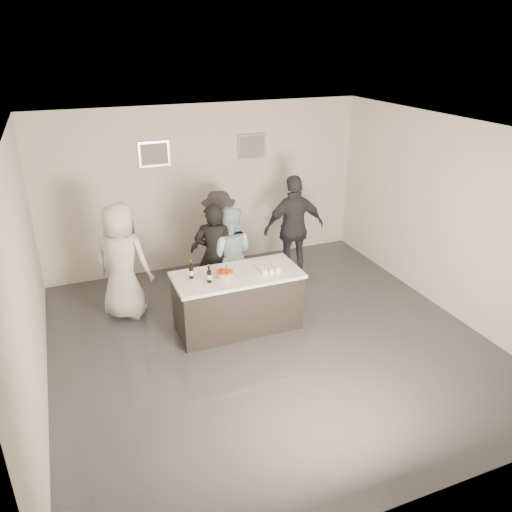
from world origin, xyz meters
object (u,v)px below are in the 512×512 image
at_px(person_guest_back, 219,235).
at_px(person_guest_left, 122,261).
at_px(person_guest_right, 294,228).
at_px(beer_bottle_a, 191,270).
at_px(beer_bottle_b, 209,274).
at_px(bar_counter, 238,301).
at_px(cake, 225,275).
at_px(person_main_blue, 230,255).
at_px(person_main_black, 215,255).

bearing_deg(person_guest_back, person_guest_left, 29.17).
height_order(person_guest_right, person_guest_back, person_guest_right).
relative_size(beer_bottle_a, person_guest_back, 0.16).
bearing_deg(beer_bottle_b, person_guest_left, 132.91).
xyz_separation_m(bar_counter, cake, (-0.20, -0.04, 0.49)).
xyz_separation_m(person_main_blue, person_guest_left, (-1.67, 0.16, 0.10)).
distance_m(bar_counter, person_guest_back, 1.82).
height_order(person_main_black, person_guest_right, person_guest_right).
relative_size(cake, person_guest_right, 0.13).
distance_m(beer_bottle_a, person_guest_back, 1.92).
xyz_separation_m(beer_bottle_b, person_main_blue, (0.63, 0.97, -0.21)).
bearing_deg(beer_bottle_b, person_main_blue, 56.84).
bearing_deg(person_main_blue, person_main_black, 29.10).
distance_m(person_main_black, person_guest_right, 1.67).
xyz_separation_m(beer_bottle_b, person_guest_right, (1.98, 1.38, -0.08)).
height_order(cake, beer_bottle_a, beer_bottle_a).
distance_m(cake, beer_bottle_a, 0.49).
bearing_deg(person_main_black, person_guest_back, -89.51).
relative_size(person_main_blue, person_guest_back, 1.01).
bearing_deg(bar_counter, person_guest_back, 80.40).
xyz_separation_m(person_main_black, person_guest_left, (-1.41, 0.18, 0.06)).
distance_m(bar_counter, cake, 0.53).
distance_m(cake, beer_bottle_b, 0.28).
relative_size(beer_bottle_a, beer_bottle_b, 1.00).
bearing_deg(bar_counter, cake, -167.67).
xyz_separation_m(bar_counter, person_main_black, (-0.09, 0.83, 0.42)).
xyz_separation_m(cake, beer_bottle_a, (-0.45, 0.15, 0.09)).
relative_size(person_main_blue, person_guest_right, 0.86).
distance_m(bar_counter, person_main_black, 0.93).
bearing_deg(beer_bottle_a, cake, -18.03).
bearing_deg(person_main_black, person_guest_left, 15.46).
bearing_deg(person_guest_back, bar_counter, 86.77).
xyz_separation_m(beer_bottle_b, person_guest_back, (0.75, 1.88, -0.22)).
distance_m(person_main_black, person_guest_back, 1.01).
bearing_deg(person_guest_back, person_guest_right, 164.34).
xyz_separation_m(person_main_blue, person_guest_back, (0.12, 0.91, -0.01)).
distance_m(beer_bottle_a, person_main_blue, 1.14).
relative_size(cake, person_guest_back, 0.15).
height_order(bar_counter, person_main_blue, person_main_blue).
distance_m(person_main_black, person_main_blue, 0.27).
height_order(beer_bottle_b, person_main_blue, person_main_blue).
height_order(beer_bottle_a, person_guest_back, person_guest_back).
bearing_deg(person_guest_right, person_main_black, 18.41).
bearing_deg(cake, beer_bottle_b, -164.43).
relative_size(cake, beer_bottle_a, 0.93).
xyz_separation_m(cake, person_guest_right, (1.72, 1.31, 0.01)).
distance_m(person_guest_left, person_guest_right, 3.03).
bearing_deg(cake, person_main_black, 82.61).
bearing_deg(person_main_blue, person_guest_right, -139.57).
height_order(bar_counter, person_guest_left, person_guest_left).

